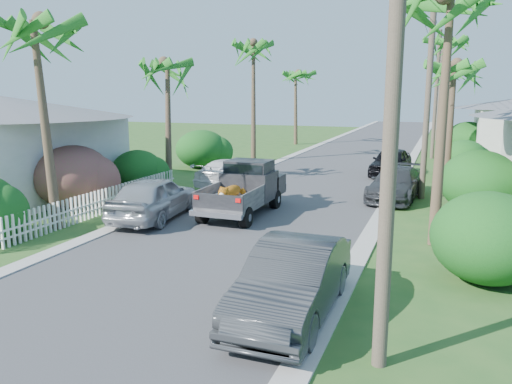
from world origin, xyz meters
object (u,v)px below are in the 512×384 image
at_px(pickup_truck, 247,187).
at_px(utility_pole_a, 393,99).
at_px(parked_car_ln, 154,198).
at_px(palm_r_d, 451,70).
at_px(parked_car_rn, 293,281).
at_px(utility_pole_d, 440,94).
at_px(palm_l_c, 253,44).
at_px(palm_r_b, 455,65).
at_px(parked_car_lf, 232,173).
at_px(utility_pole_b, 428,95).
at_px(palm_l_a, 37,22).
at_px(utility_pole_c, 436,94).
at_px(parked_car_rm, 396,184).
at_px(palm_l_d, 296,73).
at_px(palm_r_c, 449,40).
at_px(palm_l_b, 166,63).
at_px(parked_car_rf, 391,162).

xyz_separation_m(pickup_truck, utility_pole_a, (6.43, -9.79, 3.59)).
height_order(parked_car_ln, palm_r_d, palm_r_d).
bearing_deg(parked_car_rn, utility_pole_d, 87.04).
xyz_separation_m(palm_l_c, palm_r_b, (12.60, -7.00, -1.96)).
relative_size(parked_car_lf, palm_r_d, 0.60).
height_order(parked_car_ln, utility_pole_b, utility_pole_b).
bearing_deg(palm_l_a, utility_pole_c, 64.73).
distance_m(pickup_truck, parked_car_rm, 7.05).
xyz_separation_m(parked_car_ln, palm_l_a, (-2.53, -2.52, 6.11)).
relative_size(palm_l_d, palm_r_c, 0.82).
xyz_separation_m(parked_car_rn, parked_car_rm, (0.90, 13.04, -0.08)).
xyz_separation_m(parked_car_rm, parked_car_ln, (-8.17, -6.88, 0.12)).
distance_m(parked_car_rm, utility_pole_c, 16.11).
height_order(parked_car_rm, palm_l_b, palm_l_b).
bearing_deg(palm_r_b, palm_l_b, -167.38).
bearing_deg(palm_r_b, palm_r_d, 90.23).
xyz_separation_m(palm_l_a, palm_r_b, (12.80, 12.00, -0.98)).
bearing_deg(palm_r_c, parked_car_rf, -110.67).
height_order(palm_l_b, utility_pole_a, utility_pole_a).
distance_m(palm_r_c, utility_pole_d, 17.37).
relative_size(parked_car_ln, palm_l_b, 0.65).
bearing_deg(utility_pole_b, parked_car_ln, -141.11).
bearing_deg(utility_pole_b, palm_l_d, 119.95).
bearing_deg(palm_l_a, utility_pole_b, 40.28).
bearing_deg(palm_r_c, parked_car_rn, -95.58).
bearing_deg(parked_car_rf, palm_r_d, 87.74).
relative_size(palm_l_d, palm_r_b, 1.07).
distance_m(parked_car_rn, utility_pole_c, 28.96).
xyz_separation_m(parked_car_rm, palm_r_c, (1.70, 13.60, 7.41)).
xyz_separation_m(parked_car_rf, palm_l_d, (-10.10, 14.89, 5.66)).
bearing_deg(parked_car_rf, utility_pole_d, 90.85).
bearing_deg(parked_car_lf, parked_car_rm, -173.89).
height_order(palm_l_a, utility_pole_a, utility_pole_a).
xyz_separation_m(pickup_truck, palm_r_c, (7.03, 18.21, 7.10)).
xyz_separation_m(palm_r_b, utility_pole_a, (-1.00, -17.00, -1.35)).
distance_m(parked_car_ln, palm_r_d, 36.43).
bearing_deg(palm_r_c, palm_r_b, -87.92).
distance_m(parked_car_rf, palm_l_d, 18.86).
bearing_deg(parked_car_ln, palm_r_d, -112.66).
bearing_deg(palm_r_b, pickup_truck, -135.85).
distance_m(parked_car_rm, parked_car_ln, 10.68).
bearing_deg(pickup_truck, utility_pole_c, 72.36).
height_order(parked_car_ln, palm_l_a, palm_l_a).
xyz_separation_m(parked_car_rf, palm_r_b, (3.00, -4.11, 5.17)).
height_order(parked_car_rm, palm_r_b, palm_r_b).
bearing_deg(palm_r_b, parked_car_ln, -137.30).
bearing_deg(palm_r_d, parked_car_ln, -106.44).
bearing_deg(palm_l_b, parked_car_lf, 11.50).
xyz_separation_m(parked_car_rf, palm_r_d, (2.90, 20.89, 5.96)).
height_order(parked_car_lf, palm_l_b, palm_l_b).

